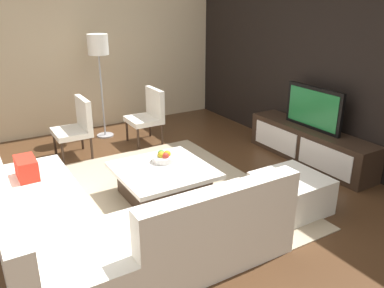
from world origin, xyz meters
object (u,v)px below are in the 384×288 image
(fruit_bowl, at_px, (164,157))
(ottoman, at_px, (291,193))
(media_console, at_px, (309,145))
(television, at_px, (314,108))
(coffee_table, at_px, (164,182))
(floor_lamp, at_px, (98,51))
(sectional_couch, at_px, (100,225))
(accent_chair_near, at_px, (77,124))
(accent_chair_far, at_px, (149,113))

(fruit_bowl, bearing_deg, ottoman, 40.77)
(media_console, height_order, television, television)
(coffee_table, relative_size, fruit_bowl, 3.74)
(media_console, height_order, ottoman, media_console)
(coffee_table, height_order, floor_lamp, floor_lamp)
(sectional_couch, distance_m, accent_chair_near, 2.52)
(sectional_couch, bearing_deg, fruit_bowl, 126.83)
(television, relative_size, sectional_couch, 0.38)
(coffee_table, xyz_separation_m, accent_chair_near, (-1.83, -0.48, 0.29))
(media_console, relative_size, ottoman, 2.91)
(television, bearing_deg, media_console, -90.00)
(television, bearing_deg, sectional_couch, -80.80)
(floor_lamp, xyz_separation_m, ottoman, (3.44, 0.95, -1.23))
(sectional_couch, bearing_deg, floor_lamp, 160.09)
(ottoman, bearing_deg, accent_chair_far, -171.85)
(media_console, distance_m, television, 0.55)
(television, relative_size, fruit_bowl, 3.43)
(media_console, xyz_separation_m, accent_chair_far, (-1.94, -1.61, 0.24))
(media_console, xyz_separation_m, accent_chair_near, (-1.93, -2.77, 0.24))
(fruit_bowl, relative_size, accent_chair_far, 0.32)
(sectional_couch, xyz_separation_m, floor_lamp, (-3.10, 1.12, 1.15))
(accent_chair_near, distance_m, fruit_bowl, 1.75)
(television, xyz_separation_m, coffee_table, (-0.10, -2.30, -0.59))
(floor_lamp, distance_m, accent_chair_far, 1.26)
(television, height_order, accent_chair_near, television)
(media_console, bearing_deg, ottoman, -54.26)
(accent_chair_near, bearing_deg, sectional_couch, -15.11)
(floor_lamp, bearing_deg, television, 39.97)
(sectional_couch, height_order, fruit_bowl, sectional_couch)
(media_console, height_order, floor_lamp, floor_lamp)
(floor_lamp, bearing_deg, accent_chair_far, 40.87)
(floor_lamp, distance_m, ottoman, 3.78)
(ottoman, bearing_deg, coffee_table, -131.64)
(television, bearing_deg, coffee_table, -92.49)
(television, height_order, floor_lamp, floor_lamp)
(sectional_couch, relative_size, floor_lamp, 1.49)
(television, distance_m, accent_chair_far, 2.54)
(media_console, distance_m, fruit_bowl, 2.22)
(fruit_bowl, xyz_separation_m, accent_chair_far, (-1.66, 0.59, 0.06))
(sectional_couch, height_order, floor_lamp, floor_lamp)
(television, relative_size, accent_chair_far, 1.10)
(sectional_couch, relative_size, ottoman, 3.61)
(fruit_bowl, distance_m, accent_chair_far, 1.76)
(television, distance_m, sectional_couch, 3.36)
(sectional_couch, bearing_deg, media_console, 99.20)
(media_console, distance_m, accent_chair_far, 2.53)
(media_console, xyz_separation_m, coffee_table, (-0.10, -2.30, -0.05))
(accent_chair_far, bearing_deg, media_console, 42.64)
(accent_chair_near, height_order, accent_chair_far, same)
(television, xyz_separation_m, sectional_couch, (0.53, -3.28, -0.51))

